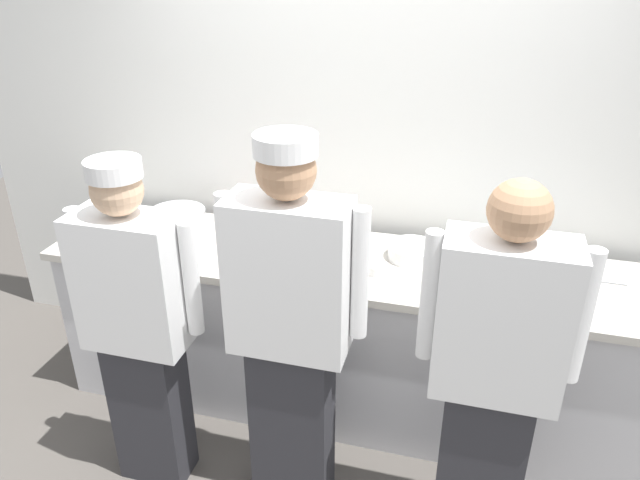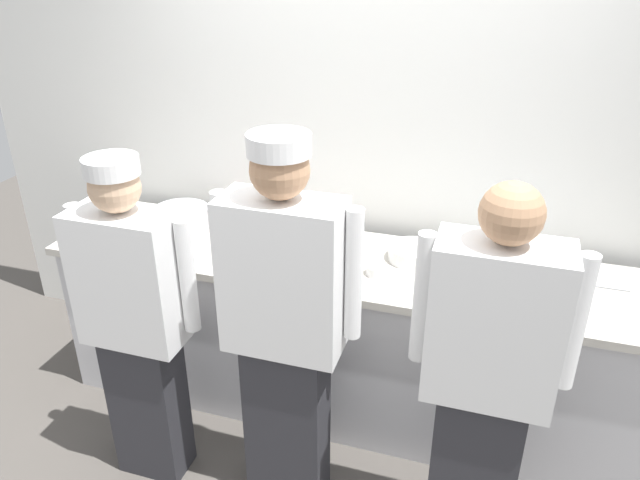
# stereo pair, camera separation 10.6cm
# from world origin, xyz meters

# --- Properties ---
(ground_plane) EXTENTS (9.00, 9.00, 0.00)m
(ground_plane) POSITION_xyz_m (0.00, 0.00, 0.00)
(ground_plane) COLOR #514C47
(wall_back) EXTENTS (4.83, 0.10, 2.63)m
(wall_back) POSITION_xyz_m (0.00, 0.85, 1.32)
(wall_back) COLOR white
(wall_back) RESTS_ON ground
(prep_counter) EXTENTS (3.08, 0.70, 0.91)m
(prep_counter) POSITION_xyz_m (0.00, 0.37, 0.46)
(prep_counter) COLOR silver
(prep_counter) RESTS_ON ground
(chef_near_left) EXTENTS (0.59, 0.24, 1.61)m
(chef_near_left) POSITION_xyz_m (-0.76, -0.35, 0.86)
(chef_near_left) COLOR #2D2D33
(chef_near_left) RESTS_ON ground
(chef_center) EXTENTS (0.63, 0.24, 1.75)m
(chef_center) POSITION_xyz_m (-0.08, -0.29, 0.94)
(chef_center) COLOR #2D2D33
(chef_center) RESTS_ON ground
(chef_far_right) EXTENTS (0.61, 0.24, 1.66)m
(chef_far_right) POSITION_xyz_m (0.74, -0.31, 0.88)
(chef_far_right) COLOR #2D2D33
(chef_far_right) RESTS_ON ground
(plate_stack_front) EXTENTS (0.25, 0.25, 0.07)m
(plate_stack_front) POSITION_xyz_m (0.32, 0.48, 0.95)
(plate_stack_front) COLOR white
(plate_stack_front) RESTS_ON prep_counter
(plate_stack_rear) EXTENTS (0.24, 0.24, 0.07)m
(plate_stack_rear) POSITION_xyz_m (-0.39, 0.37, 0.95)
(plate_stack_rear) COLOR white
(plate_stack_rear) RESTS_ON prep_counter
(mixing_bowl_steel) EXTENTS (0.31, 0.31, 0.11)m
(mixing_bowl_steel) POSITION_xyz_m (-0.98, 0.48, 0.97)
(mixing_bowl_steel) COLOR #B7BABF
(mixing_bowl_steel) RESTS_ON prep_counter
(sheet_tray) EXTENTS (0.56, 0.38, 0.02)m
(sheet_tray) POSITION_xyz_m (0.75, 0.37, 0.93)
(sheet_tray) COLOR #B7BABF
(sheet_tray) RESTS_ON prep_counter
(squeeze_bottle_primary) EXTENTS (0.06, 0.06, 0.20)m
(squeeze_bottle_primary) POSITION_xyz_m (-0.62, 0.49, 1.01)
(squeeze_bottle_primary) COLOR red
(squeeze_bottle_primary) RESTS_ON prep_counter
(ramekin_green_sauce) EXTENTS (0.10, 0.10, 0.04)m
(ramekin_green_sauce) POSITION_xyz_m (-0.73, 0.56, 0.93)
(ramekin_green_sauce) COLOR white
(ramekin_green_sauce) RESTS_ON prep_counter
(ramekin_orange_sauce) EXTENTS (0.08, 0.08, 0.04)m
(ramekin_orange_sauce) POSITION_xyz_m (-1.21, 0.57, 0.93)
(ramekin_orange_sauce) COLOR white
(ramekin_orange_sauce) RESTS_ON prep_counter
(ramekin_red_sauce) EXTENTS (0.10, 0.10, 0.05)m
(ramekin_red_sauce) POSITION_xyz_m (0.18, 0.28, 0.94)
(ramekin_red_sauce) COLOR white
(ramekin_red_sauce) RESTS_ON prep_counter
(ramekin_yellow_sauce) EXTENTS (0.10, 0.10, 0.04)m
(ramekin_yellow_sauce) POSITION_xyz_m (-0.03, 0.56, 0.94)
(ramekin_yellow_sauce) COLOR white
(ramekin_yellow_sauce) RESTS_ON prep_counter
(deli_cup) EXTENTS (0.09, 0.09, 0.08)m
(deli_cup) POSITION_xyz_m (-0.16, 0.28, 0.96)
(deli_cup) COLOR white
(deli_cup) RESTS_ON prep_counter
(chefs_knife) EXTENTS (0.27, 0.03, 0.02)m
(chefs_knife) POSITION_xyz_m (1.17, 0.48, 0.92)
(chefs_knife) COLOR #B7BABF
(chefs_knife) RESTS_ON prep_counter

